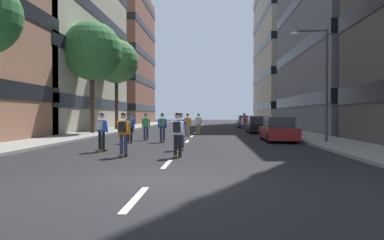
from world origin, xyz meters
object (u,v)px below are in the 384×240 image
at_px(parked_car_far, 258,125).
at_px(street_tree_far, 116,62).
at_px(skater_1, 180,129).
at_px(skater_5, 188,123).
at_px(parked_car_mid, 278,130).
at_px(skater_7, 123,131).
at_px(skater_10, 101,129).
at_px(street_tree_near, 92,51).
at_px(skater_2, 132,122).
at_px(skater_8, 244,123).
at_px(skater_3, 178,132).
at_px(streetlamp_right, 320,72).
at_px(skater_6, 130,126).
at_px(skater_0, 146,125).
at_px(skater_4, 162,126).
at_px(parked_car_near, 245,122).
at_px(skater_9, 199,123).

relative_size(parked_car_far, street_tree_far, 0.47).
distance_m(parked_car_far, street_tree_far, 16.21).
bearing_deg(skater_1, skater_5, 92.11).
relative_size(parked_car_mid, skater_7, 2.47).
height_order(skater_1, skater_10, same).
distance_m(street_tree_near, skater_1, 16.28).
distance_m(skater_2, skater_8, 10.23).
bearing_deg(skater_3, street_tree_far, 110.77).
height_order(streetlamp_right, skater_6, streetlamp_right).
height_order(skater_0, skater_5, same).
xyz_separation_m(skater_2, skater_8, (9.75, -3.11, 0.00)).
height_order(street_tree_far, skater_5, street_tree_far).
bearing_deg(skater_6, street_tree_far, 107.79).
distance_m(street_tree_near, street_tree_far, 7.51).
relative_size(skater_4, skater_5, 1.00).
bearing_deg(parked_car_near, street_tree_near, -132.74).
relative_size(parked_car_near, parked_car_far, 1.00).
bearing_deg(skater_6, skater_1, -48.33).
bearing_deg(skater_10, skater_0, 84.50).
bearing_deg(skater_7, street_tree_far, 105.93).
relative_size(parked_car_near, skater_1, 2.47).
height_order(parked_car_near, skater_6, skater_6).
xyz_separation_m(skater_4, skater_5, (1.10, 6.14, -0.03)).
bearing_deg(streetlamp_right, parked_car_far, 100.49).
height_order(street_tree_far, skater_3, street_tree_far).
xyz_separation_m(skater_3, skater_7, (-2.18, 0.10, 0.00)).
height_order(street_tree_far, skater_9, street_tree_far).
distance_m(street_tree_near, skater_6, 11.82).
bearing_deg(street_tree_far, parked_car_near, 28.93).
bearing_deg(skater_10, skater_1, 15.43).
bearing_deg(skater_0, skater_9, 64.42).
bearing_deg(skater_9, skater_3, -90.84).
distance_m(skater_4, skater_7, 7.27).
height_order(street_tree_near, skater_4, street_tree_near).
bearing_deg(street_tree_near, skater_7, -66.95).
relative_size(streetlamp_right, skater_0, 3.65).
xyz_separation_m(skater_1, skater_8, (4.07, 11.55, 0.03)).
relative_size(skater_1, skater_8, 1.00).
height_order(skater_3, skater_5, same).
bearing_deg(skater_6, streetlamp_right, 2.49).
bearing_deg(parked_car_near, skater_10, -107.62).
distance_m(skater_0, skater_4, 2.18).
bearing_deg(parked_car_far, skater_4, -122.47).
distance_m(street_tree_far, skater_6, 18.18).
height_order(streetlamp_right, skater_8, streetlamp_right).
relative_size(parked_car_near, street_tree_far, 0.47).
height_order(skater_3, skater_6, same).
bearing_deg(skater_10, skater_2, 97.91).
xyz_separation_m(skater_9, skater_10, (-3.88, -13.82, 0.03)).
relative_size(skater_1, skater_4, 1.00).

